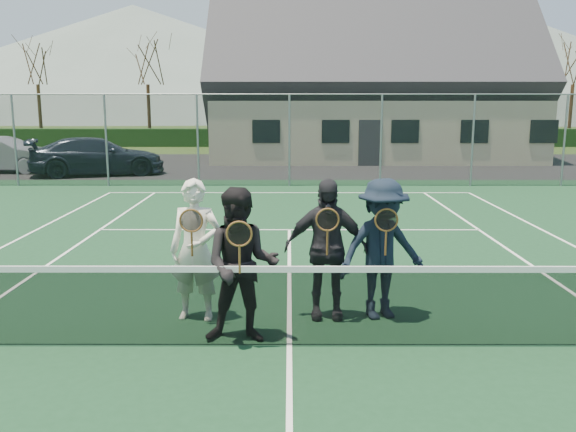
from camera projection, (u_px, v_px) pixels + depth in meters
The scene contains 21 objects.
ground at pixel (289, 166), 26.58m from camera, with size 220.00×220.00×0.00m, color #2E4719.
court_surface at pixel (289, 347), 6.92m from camera, with size 30.00×30.00×0.02m, color #14381E.
tarmac_carpark at pixel (198, 166), 26.59m from camera, with size 40.00×12.00×0.01m, color black.
hedge_row at pixel (289, 138), 38.27m from camera, with size 40.00×1.20×1.10m, color black.
hill_west at pixel (135, 63), 98.68m from camera, with size 110.00×110.00×18.00m, color slate.
hill_centre at pixel (413, 50), 98.22m from camera, with size 120.00×120.00×22.00m, color #54655C.
car_b at pixel (3, 155), 24.04m from camera, with size 1.48×4.24×1.40m, color #93949B.
car_c at pixel (97, 156), 23.13m from camera, with size 2.01×4.96×1.44m, color #171F2E.
court_markings at pixel (289, 346), 6.92m from camera, with size 11.03×23.83×0.01m.
tennis_net at pixel (289, 303), 6.82m from camera, with size 11.68×0.08×1.10m.
perimeter_fence at pixel (289, 140), 19.91m from camera, with size 30.07×0.07×3.02m.
clubhouse at pixel (371, 76), 29.76m from camera, with size 15.60×8.20×7.70m.
tree_a at pixel (36, 53), 38.32m from camera, with size 3.20×3.20×7.77m.
tree_b at pixel (147, 53), 38.31m from camera, with size 3.20×3.20×7.77m.
tree_c at pixel (321, 53), 38.28m from camera, with size 3.20×3.20×7.77m.
tree_d at pixel (480, 53), 38.26m from camera, with size 3.20×3.20×7.77m.
tree_e at pixel (575, 53), 38.25m from camera, with size 3.20×3.20×7.77m.
player_a at pixel (196, 250), 7.67m from camera, with size 0.70×0.54×1.80m.
player_b at pixel (242, 266), 6.94m from camera, with size 0.89×0.70×1.80m.
player_c at pixel (326, 249), 7.73m from camera, with size 1.06×0.51×1.80m.
player_d at pixel (382, 249), 7.71m from camera, with size 1.31×0.99×1.80m.
Camera 1 is at (-0.00, -6.53, 2.76)m, focal length 38.00 mm.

